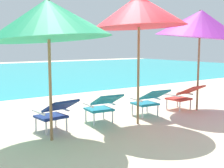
% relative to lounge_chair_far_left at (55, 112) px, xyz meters
% --- Properties ---
extents(ground_plane, '(40.00, 40.00, 0.00)m').
position_rel_lounge_chair_far_left_xyz_m(ground_plane, '(1.68, 4.01, -0.40)').
color(ground_plane, beige).
extents(lounge_chair_far_left, '(0.62, 0.92, 0.68)m').
position_rel_lounge_chair_far_left_xyz_m(lounge_chair_far_left, '(0.00, 0.00, 0.00)').
color(lounge_chair_far_left, navy).
rests_on(lounge_chair_far_left, ground_plane).
extents(lounge_chair_near_left, '(0.62, 0.92, 0.68)m').
position_rel_lounge_chair_far_left_xyz_m(lounge_chair_near_left, '(1.08, 0.01, 0.00)').
color(lounge_chair_near_left, teal).
rests_on(lounge_chair_near_left, ground_plane).
extents(lounge_chair_near_right, '(0.62, 0.92, 0.68)m').
position_rel_lounge_chair_far_left_xyz_m(lounge_chair_near_right, '(2.30, -0.09, 0.00)').
color(lounge_chair_near_right, teal).
rests_on(lounge_chair_near_right, ground_plane).
extents(lounge_chair_far_right, '(0.60, 0.91, 0.68)m').
position_rel_lounge_chair_far_left_xyz_m(lounge_chair_far_right, '(3.47, -0.11, 0.00)').
color(lounge_chair_far_right, red).
rests_on(lounge_chair_far_right, ground_plane).
extents(beach_umbrella_left, '(2.91, 2.92, 2.49)m').
position_rel_lounge_chair_far_left_xyz_m(beach_umbrella_left, '(-0.25, -0.39, 1.68)').
color(beach_umbrella_left, olive).
rests_on(beach_umbrella_left, ground_plane).
extents(beach_umbrella_center, '(2.72, 2.72, 2.70)m').
position_rel_lounge_chair_far_left_xyz_m(beach_umbrella_center, '(1.70, -0.40, 1.93)').
color(beach_umbrella_center, olive).
rests_on(beach_umbrella_center, ground_plane).
extents(beach_umbrella_right, '(3.01, 3.03, 2.60)m').
position_rel_lounge_chair_far_left_xyz_m(beach_umbrella_right, '(3.77, -0.28, 1.77)').
color(beach_umbrella_right, olive).
rests_on(beach_umbrella_right, ground_plane).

